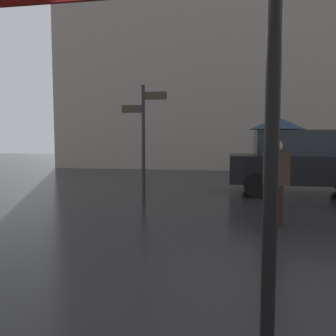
% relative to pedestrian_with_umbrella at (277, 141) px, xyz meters
% --- Properties ---
extents(pedestrian_with_umbrella, '(0.97, 0.97, 1.98)m').
position_rel_pedestrian_with_umbrella_xyz_m(pedestrian_with_umbrella, '(0.00, 0.00, 0.00)').
color(pedestrian_with_umbrella, black).
rests_on(pedestrian_with_umbrella, ground).
extents(parked_car_right, '(4.09, 1.84, 1.82)m').
position_rel_pedestrian_with_umbrella_xyz_m(parked_car_right, '(1.16, 3.92, -0.63)').
color(parked_car_right, black).
rests_on(parked_car_right, ground).
extents(street_signpost, '(1.08, 0.08, 2.84)m').
position_rel_pedestrian_with_umbrella_xyz_m(street_signpost, '(-2.84, 1.58, 0.17)').
color(street_signpost, black).
rests_on(street_signpost, ground).
extents(building_block, '(18.61, 2.89, 14.20)m').
position_rel_pedestrian_with_umbrella_xyz_m(building_block, '(-0.73, 12.27, 5.54)').
color(building_block, gray).
rests_on(building_block, ground).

